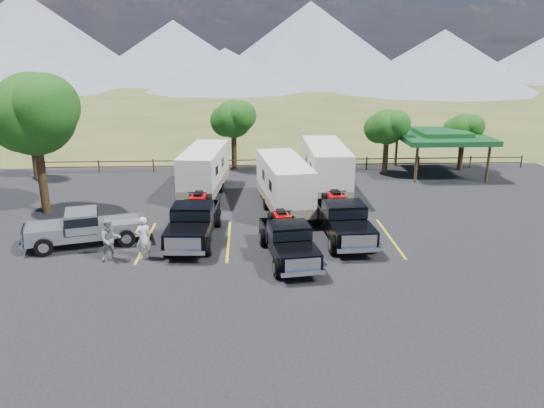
{
  "coord_description": "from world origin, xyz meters",
  "views": [
    {
      "loc": [
        -1.04,
        -20.3,
        9.4
      ],
      "look_at": [
        0.17,
        4.89,
        1.6
      ],
      "focal_mm": 35.0,
      "sensor_mm": 36.0,
      "label": 1
    }
  ],
  "objects_px": {
    "tree_big_nw": "(33,114)",
    "rig_left": "(194,220)",
    "trailer_right": "(326,168)",
    "pickup_silver": "(86,227)",
    "pavilion": "(441,136)",
    "rig_center": "(288,239)",
    "person_b": "(110,240)",
    "person_a": "(143,238)",
    "trailer_center": "(284,184)",
    "rig_right": "(343,218)",
    "trailer_left": "(204,170)"
  },
  "relations": [
    {
      "from": "pavilion",
      "to": "person_a",
      "type": "distance_m",
      "value": 24.05
    },
    {
      "from": "person_b",
      "to": "pickup_silver",
      "type": "bearing_deg",
      "value": 105.54
    },
    {
      "from": "rig_left",
      "to": "person_b",
      "type": "xyz_separation_m",
      "value": [
        -3.44,
        -2.45,
        -0.03
      ]
    },
    {
      "from": "person_b",
      "to": "pavilion",
      "type": "bearing_deg",
      "value": 12.95
    },
    {
      "from": "trailer_right",
      "to": "person_a",
      "type": "xyz_separation_m",
      "value": [
        -9.61,
        -10.14,
        -0.66
      ]
    },
    {
      "from": "pickup_silver",
      "to": "person_b",
      "type": "relative_size",
      "value": 3.09
    },
    {
      "from": "tree_big_nw",
      "to": "pickup_silver",
      "type": "height_order",
      "value": "tree_big_nw"
    },
    {
      "from": "pickup_silver",
      "to": "person_a",
      "type": "distance_m",
      "value": 3.57
    },
    {
      "from": "rig_right",
      "to": "person_b",
      "type": "distance_m",
      "value": 11.0
    },
    {
      "from": "tree_big_nw",
      "to": "rig_left",
      "type": "relative_size",
      "value": 1.25
    },
    {
      "from": "rig_right",
      "to": "person_a",
      "type": "bearing_deg",
      "value": -170.14
    },
    {
      "from": "pavilion",
      "to": "trailer_right",
      "type": "relative_size",
      "value": 0.69
    },
    {
      "from": "rig_right",
      "to": "trailer_center",
      "type": "height_order",
      "value": "trailer_center"
    },
    {
      "from": "rig_right",
      "to": "trailer_center",
      "type": "xyz_separation_m",
      "value": [
        -2.58,
        4.57,
        0.55
      ]
    },
    {
      "from": "person_b",
      "to": "trailer_right",
      "type": "bearing_deg",
      "value": 18.93
    },
    {
      "from": "rig_center",
      "to": "rig_right",
      "type": "bearing_deg",
      "value": 32.95
    },
    {
      "from": "tree_big_nw",
      "to": "person_b",
      "type": "distance_m",
      "value": 10.12
    },
    {
      "from": "pavilion",
      "to": "rig_left",
      "type": "xyz_separation_m",
      "value": [
        -16.67,
        -12.72,
        -1.76
      ]
    },
    {
      "from": "tree_big_nw",
      "to": "person_a",
      "type": "bearing_deg",
      "value": -45.81
    },
    {
      "from": "tree_big_nw",
      "to": "trailer_left",
      "type": "relative_size",
      "value": 0.94
    },
    {
      "from": "rig_left",
      "to": "person_b",
      "type": "distance_m",
      "value": 4.23
    },
    {
      "from": "person_a",
      "to": "trailer_right",
      "type": "bearing_deg",
      "value": -165.22
    },
    {
      "from": "trailer_center",
      "to": "rig_right",
      "type": "bearing_deg",
      "value": -67.73
    },
    {
      "from": "tree_big_nw",
      "to": "rig_right",
      "type": "bearing_deg",
      "value": -16.6
    },
    {
      "from": "trailer_center",
      "to": "pickup_silver",
      "type": "xyz_separation_m",
      "value": [
        -9.8,
        -4.97,
        -0.65
      ]
    },
    {
      "from": "pavilion",
      "to": "rig_center",
      "type": "height_order",
      "value": "pavilion"
    },
    {
      "from": "trailer_left",
      "to": "person_b",
      "type": "distance_m",
      "value": 11.1
    },
    {
      "from": "pavilion",
      "to": "rig_right",
      "type": "height_order",
      "value": "pavilion"
    },
    {
      "from": "trailer_left",
      "to": "person_b",
      "type": "relative_size",
      "value": 4.36
    },
    {
      "from": "rig_center",
      "to": "pickup_silver",
      "type": "relative_size",
      "value": 0.98
    },
    {
      "from": "person_a",
      "to": "trailer_center",
      "type": "bearing_deg",
      "value": -166.52
    },
    {
      "from": "tree_big_nw",
      "to": "person_a",
      "type": "xyz_separation_m",
      "value": [
        6.85,
        -7.05,
        -4.58
      ]
    },
    {
      "from": "tree_big_nw",
      "to": "rig_center",
      "type": "distance_m",
      "value": 15.86
    },
    {
      "from": "rig_center",
      "to": "trailer_right",
      "type": "bearing_deg",
      "value": 65.24
    },
    {
      "from": "rig_right",
      "to": "trailer_center",
      "type": "relative_size",
      "value": 0.74
    },
    {
      "from": "trailer_right",
      "to": "pickup_silver",
      "type": "xyz_separation_m",
      "value": [
        -12.67,
        -8.3,
        -0.75
      ]
    },
    {
      "from": "rig_left",
      "to": "person_a",
      "type": "distance_m",
      "value": 3.07
    },
    {
      "from": "tree_big_nw",
      "to": "trailer_center",
      "type": "height_order",
      "value": "tree_big_nw"
    },
    {
      "from": "rig_left",
      "to": "rig_center",
      "type": "bearing_deg",
      "value": -26.47
    },
    {
      "from": "trailer_center",
      "to": "pickup_silver",
      "type": "height_order",
      "value": "trailer_center"
    },
    {
      "from": "rig_left",
      "to": "person_b",
      "type": "relative_size",
      "value": 3.27
    },
    {
      "from": "tree_big_nw",
      "to": "rig_right",
      "type": "xyz_separation_m",
      "value": [
        16.17,
        -4.82,
        -4.57
      ]
    },
    {
      "from": "trailer_right",
      "to": "trailer_left",
      "type": "bearing_deg",
      "value": 178.23
    },
    {
      "from": "trailer_right",
      "to": "person_a",
      "type": "bearing_deg",
      "value": -133.16
    },
    {
      "from": "tree_big_nw",
      "to": "person_a",
      "type": "height_order",
      "value": "tree_big_nw"
    },
    {
      "from": "tree_big_nw",
      "to": "rig_left",
      "type": "bearing_deg",
      "value": -28.12
    },
    {
      "from": "rig_center",
      "to": "trailer_center",
      "type": "distance_m",
      "value": 7.09
    },
    {
      "from": "trailer_left",
      "to": "trailer_right",
      "type": "distance_m",
      "value": 7.66
    },
    {
      "from": "rig_center",
      "to": "trailer_right",
      "type": "distance_m",
      "value": 10.9
    },
    {
      "from": "pavilion",
      "to": "trailer_right",
      "type": "xyz_separation_m",
      "value": [
        -9.09,
        -4.89,
        -1.12
      ]
    }
  ]
}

